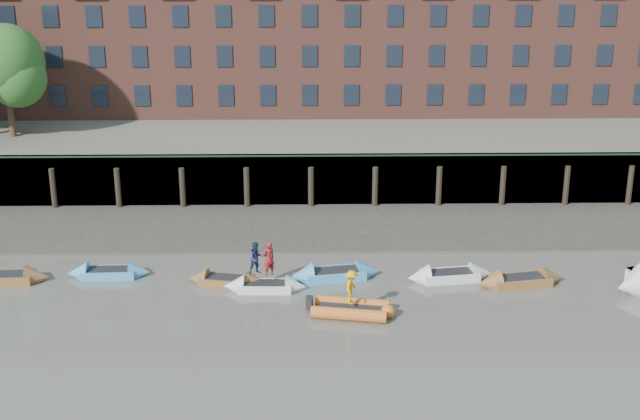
{
  "coord_description": "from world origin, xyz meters",
  "views": [
    {
      "loc": [
        -2.34,
        -31.08,
        18.18
      ],
      "look_at": [
        -1.61,
        12.0,
        3.2
      ],
      "focal_mm": 50.0,
      "sensor_mm": 36.0,
      "label": 1
    }
  ],
  "objects_px": {
    "rowboat_0": "(3,278)",
    "person_rib_crew": "(351,287)",
    "rowboat_5": "(450,276)",
    "rowboat_3": "(265,286)",
    "rowboat_4": "(335,274)",
    "rowboat_2": "(227,281)",
    "rowboat_1": "(109,273)",
    "rowboat_6": "(521,281)",
    "person_rower_b": "(256,258)",
    "person_rower_a": "(269,259)",
    "rib_tender": "(354,309)"
  },
  "relations": [
    {
      "from": "rowboat_0",
      "to": "rowboat_6",
      "type": "height_order",
      "value": "rowboat_0"
    },
    {
      "from": "rowboat_5",
      "to": "rib_tender",
      "type": "height_order",
      "value": "rowboat_5"
    },
    {
      "from": "rib_tender",
      "to": "rowboat_5",
      "type": "bearing_deg",
      "value": 48.46
    },
    {
      "from": "rowboat_5",
      "to": "rowboat_3",
      "type": "bearing_deg",
      "value": 179.17
    },
    {
      "from": "rowboat_0",
      "to": "rowboat_2",
      "type": "relative_size",
      "value": 1.1
    },
    {
      "from": "rowboat_5",
      "to": "rib_tender",
      "type": "bearing_deg",
      "value": -149.93
    },
    {
      "from": "rowboat_0",
      "to": "person_rib_crew",
      "type": "bearing_deg",
      "value": -16.09
    },
    {
      "from": "rowboat_0",
      "to": "person_rib_crew",
      "type": "relative_size",
      "value": 2.88
    },
    {
      "from": "rowboat_1",
      "to": "rowboat_3",
      "type": "relative_size",
      "value": 1.03
    },
    {
      "from": "rowboat_0",
      "to": "rowboat_5",
      "type": "relative_size",
      "value": 1.02
    },
    {
      "from": "rowboat_4",
      "to": "person_rib_crew",
      "type": "relative_size",
      "value": 2.99
    },
    {
      "from": "rowboat_2",
      "to": "rowboat_4",
      "type": "relative_size",
      "value": 0.88
    },
    {
      "from": "person_rib_crew",
      "to": "person_rower_a",
      "type": "bearing_deg",
      "value": 69.29
    },
    {
      "from": "rib_tender",
      "to": "rowboat_4",
      "type": "bearing_deg",
      "value": 110.35
    },
    {
      "from": "rowboat_1",
      "to": "rowboat_5",
      "type": "height_order",
      "value": "rowboat_5"
    },
    {
      "from": "rowboat_0",
      "to": "rowboat_2",
      "type": "height_order",
      "value": "rowboat_0"
    },
    {
      "from": "rowboat_1",
      "to": "person_rower_b",
      "type": "height_order",
      "value": "person_rower_b"
    },
    {
      "from": "rowboat_3",
      "to": "rowboat_1",
      "type": "bearing_deg",
      "value": 169.13
    },
    {
      "from": "rowboat_0",
      "to": "person_rib_crew",
      "type": "height_order",
      "value": "person_rib_crew"
    },
    {
      "from": "rowboat_2",
      "to": "rowboat_5",
      "type": "bearing_deg",
      "value": 12.93
    },
    {
      "from": "rowboat_6",
      "to": "person_rower_b",
      "type": "height_order",
      "value": "person_rower_b"
    },
    {
      "from": "rowboat_5",
      "to": "rowboat_6",
      "type": "relative_size",
      "value": 0.97
    },
    {
      "from": "rowboat_4",
      "to": "rowboat_6",
      "type": "height_order",
      "value": "rowboat_4"
    },
    {
      "from": "rowboat_2",
      "to": "rowboat_5",
      "type": "height_order",
      "value": "rowboat_5"
    },
    {
      "from": "rowboat_5",
      "to": "rib_tender",
      "type": "relative_size",
      "value": 1.16
    },
    {
      "from": "person_rower_a",
      "to": "rowboat_2",
      "type": "bearing_deg",
      "value": -50.68
    },
    {
      "from": "rowboat_0",
      "to": "rowboat_3",
      "type": "distance_m",
      "value": 13.28
    },
    {
      "from": "rowboat_2",
      "to": "person_rower_b",
      "type": "relative_size",
      "value": 2.59
    },
    {
      "from": "rowboat_6",
      "to": "person_rower_b",
      "type": "relative_size",
      "value": 2.88
    },
    {
      "from": "rowboat_1",
      "to": "rowboat_2",
      "type": "relative_size",
      "value": 1.0
    },
    {
      "from": "rowboat_1",
      "to": "rowboat_2",
      "type": "xyz_separation_m",
      "value": [
        6.14,
        -1.11,
        -0.01
      ]
    },
    {
      "from": "person_rower_a",
      "to": "person_rower_b",
      "type": "relative_size",
      "value": 1.06
    },
    {
      "from": "rowboat_4",
      "to": "rib_tender",
      "type": "bearing_deg",
      "value": -89.9
    },
    {
      "from": "rowboat_3",
      "to": "rowboat_5",
      "type": "xyz_separation_m",
      "value": [
        9.33,
        1.14,
        0.02
      ]
    },
    {
      "from": "rowboat_6",
      "to": "person_rower_a",
      "type": "height_order",
      "value": "person_rower_a"
    },
    {
      "from": "rowboat_5",
      "to": "person_rower_a",
      "type": "height_order",
      "value": "person_rower_a"
    },
    {
      "from": "person_rower_b",
      "to": "person_rib_crew",
      "type": "distance_m",
      "value": 5.5
    },
    {
      "from": "rowboat_0",
      "to": "rowboat_1",
      "type": "bearing_deg",
      "value": 4.09
    },
    {
      "from": "rowboat_4",
      "to": "person_rower_b",
      "type": "bearing_deg",
      "value": -173.53
    },
    {
      "from": "rowboat_4",
      "to": "rowboat_5",
      "type": "xyz_separation_m",
      "value": [
        5.82,
        -0.26,
        -0.01
      ]
    },
    {
      "from": "rowboat_0",
      "to": "rowboat_5",
      "type": "distance_m",
      "value": 22.56
    },
    {
      "from": "rowboat_0",
      "to": "rowboat_1",
      "type": "distance_m",
      "value": 5.21
    },
    {
      "from": "rowboat_0",
      "to": "rowboat_1",
      "type": "height_order",
      "value": "rowboat_0"
    },
    {
      "from": "rowboat_4",
      "to": "rib_tender",
      "type": "distance_m",
      "value": 4.28
    },
    {
      "from": "person_rower_a",
      "to": "person_rower_b",
      "type": "distance_m",
      "value": 0.65
    },
    {
      "from": "rowboat_6",
      "to": "person_rib_crew",
      "type": "xyz_separation_m",
      "value": [
        -8.65,
        -3.29,
        1.19
      ]
    },
    {
      "from": "rowboat_5",
      "to": "person_rower_b",
      "type": "xyz_separation_m",
      "value": [
        -9.73,
        -0.87,
        1.38
      ]
    },
    {
      "from": "rowboat_0",
      "to": "rowboat_4",
      "type": "relative_size",
      "value": 0.96
    },
    {
      "from": "rowboat_1",
      "to": "person_rower_b",
      "type": "xyz_separation_m",
      "value": [
        7.66,
        -1.56,
        1.4
      ]
    },
    {
      "from": "rowboat_1",
      "to": "rowboat_3",
      "type": "xyz_separation_m",
      "value": [
        8.06,
        -1.83,
        -0.01
      ]
    }
  ]
}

